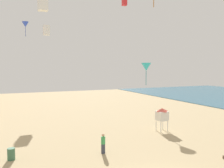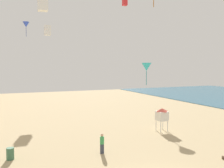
% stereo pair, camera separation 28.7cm
% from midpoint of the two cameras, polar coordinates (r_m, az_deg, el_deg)
% --- Properties ---
extents(kite_flyer, '(0.34, 0.34, 1.64)m').
position_cam_midpoint_polar(kite_flyer, '(19.66, -2.01, -14.00)').
color(kite_flyer, '#383D4C').
rests_on(kite_flyer, ground).
extents(lifeguard_stand, '(1.10, 1.10, 2.55)m').
position_cam_midpoint_polar(lifeguard_stand, '(26.71, 12.33, -7.28)').
color(lifeguard_stand, white).
rests_on(lifeguard_stand, ground).
extents(beach_trash_bin, '(0.56, 0.56, 0.90)m').
position_cam_midpoint_polar(beach_trash_bin, '(20.11, -23.09, -15.30)').
color(beach_trash_bin, '#3D6B4C').
rests_on(beach_trash_bin, ground).
extents(kite_red_box, '(0.57, 0.57, 0.90)m').
position_cam_midpoint_polar(kite_red_box, '(33.50, 3.38, 19.23)').
color(kite_red_box, red).
extents(kite_blue_delta, '(0.87, 0.87, 1.97)m').
position_cam_midpoint_polar(kite_blue_delta, '(34.72, -19.93, 13.41)').
color(kite_blue_delta, blue).
extents(kite_white_box_2, '(1.00, 1.00, 1.57)m').
position_cam_midpoint_polar(kite_white_box_2, '(27.30, -16.17, 18.29)').
color(kite_white_box_2, white).
extents(kite_cyan_delta, '(1.28, 1.28, 2.92)m').
position_cam_midpoint_polar(kite_cyan_delta, '(31.06, 8.63, 4.13)').
color(kite_cyan_delta, '#2DB7CC').
extents(kite_white_box_3, '(1.12, 1.12, 1.76)m').
position_cam_midpoint_polar(kite_white_box_3, '(45.35, -15.22, 12.48)').
color(kite_white_box_3, white).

